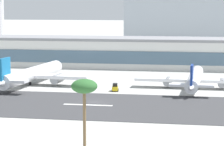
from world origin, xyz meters
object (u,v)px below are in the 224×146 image
Objects in this scene: service_baggage_tug_2 at (115,87)px; airliner_blue_tail_gate_0 at (30,75)px; palm_tree_2 at (84,88)px; airliner_navy_tail_gate_1 at (195,79)px; terminal_building at (140,52)px.

airliner_blue_tail_gate_0 is at bearing -112.39° from service_baggage_tug_2.
airliner_navy_tail_gate_1 is at bearing 77.56° from palm_tree_2.
terminal_building is 4.66× the size of airliner_navy_tail_gate_1.
airliner_blue_tail_gate_0 is 48.61m from airliner_navy_tail_gate_1.
airliner_navy_tail_gate_1 is 3.46× the size of palm_tree_2.
airliner_navy_tail_gate_1 is (48.58, 1.51, -0.40)m from airliner_blue_tail_gate_0.
service_baggage_tug_2 is (1.18, -59.85, -4.65)m from terminal_building.
terminal_building is at bearing 172.93° from service_baggage_tug_2.
airliner_blue_tail_gate_0 is (-25.81, -53.02, -2.58)m from terminal_building.
terminal_building is 122.39m from palm_tree_2.
terminal_building reaches higher than airliner_navy_tail_gate_1.
terminal_building is at bearing -22.06° from airliner_blue_tail_gate_0.
service_baggage_tug_2 is (27.00, -6.83, -2.08)m from airliner_blue_tail_gate_0.
terminal_building is 59.03m from airliner_blue_tail_gate_0.
airliner_navy_tail_gate_1 is 12.04× the size of service_baggage_tug_2.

